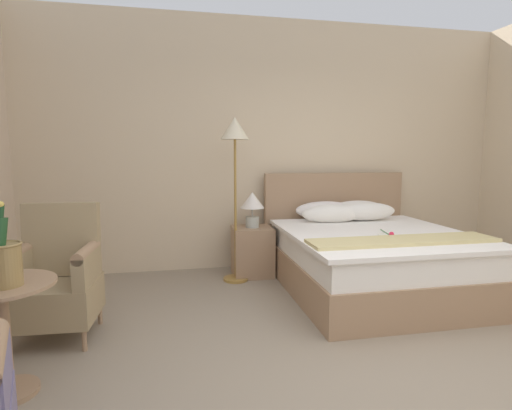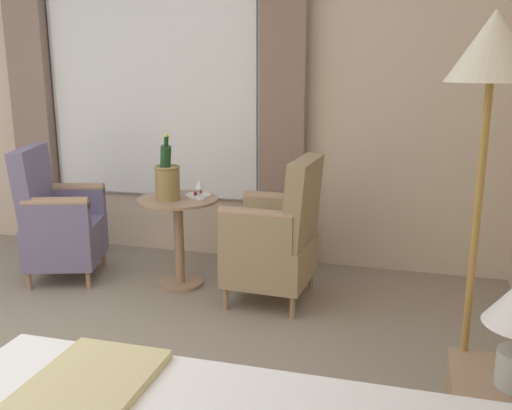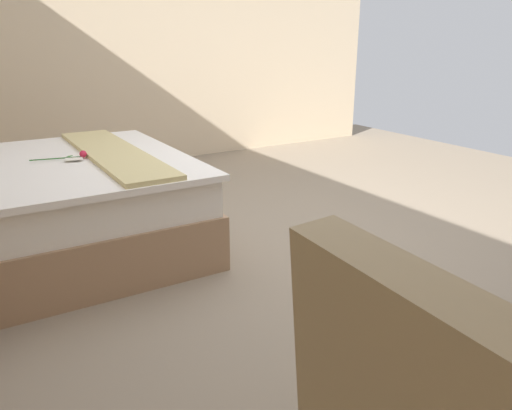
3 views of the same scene
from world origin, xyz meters
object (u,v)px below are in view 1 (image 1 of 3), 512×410
at_px(side_table_round, 4,325).
at_px(champagne_bucket, 3,259).
at_px(bed, 368,255).
at_px(wine_glass_near_bucket, 7,259).
at_px(armchair_by_window, 57,279).
at_px(floor_lamp_brass, 235,146).
at_px(bedside_lamp, 252,204).
at_px(nightstand, 252,251).

xyz_separation_m(side_table_round, champagne_bucket, (0.05, -0.05, 0.41)).
bearing_deg(side_table_round, bed, 24.06).
height_order(side_table_round, champagne_bucket, champagne_bucket).
bearing_deg(wine_glass_near_bucket, armchair_by_window, 80.54).
xyz_separation_m(floor_lamp_brass, side_table_round, (-1.63, -1.87, -1.07)).
height_order(bed, wine_glass_near_bucket, bed).
bearing_deg(bed, bedside_lamp, 147.59).
relative_size(nightstand, champagne_bucket, 1.19).
bearing_deg(champagne_bucket, bedside_lamp, 49.04).
relative_size(floor_lamp_brass, champagne_bucket, 3.77).
bearing_deg(side_table_round, floor_lamp_brass, 48.81).
xyz_separation_m(nightstand, armchair_by_window, (-1.77, -1.25, 0.17)).
relative_size(nightstand, wine_glass_near_bucket, 3.89).
height_order(wine_glass_near_bucket, armchair_by_window, armchair_by_window).
xyz_separation_m(bedside_lamp, side_table_round, (-1.85, -2.02, -0.41)).
xyz_separation_m(bed, bedside_lamp, (-1.10, 0.70, 0.48)).
bearing_deg(side_table_round, nightstand, 47.50).
xyz_separation_m(bed, side_table_round, (-2.96, -1.32, 0.06)).
bearing_deg(wine_glass_near_bucket, nightstand, 44.83).
relative_size(bed, armchair_by_window, 2.01).
relative_size(bed, wine_glass_near_bucket, 14.13).
bearing_deg(champagne_bucket, floor_lamp_brass, 50.50).
relative_size(nightstand, bedside_lamp, 1.39).
bearing_deg(armchair_by_window, wine_glass_near_bucket, -99.46).
distance_m(bedside_lamp, side_table_round, 2.77).
bearing_deg(champagne_bucket, side_table_round, 132.35).
height_order(bed, champagne_bucket, bed).
xyz_separation_m(side_table_round, armchair_by_window, (0.08, 0.77, 0.03)).
bearing_deg(bedside_lamp, bed, -32.41).
bearing_deg(wine_glass_near_bucket, bedside_lamp, 44.83).
xyz_separation_m(bed, champagne_bucket, (-2.91, -1.38, 0.47)).
distance_m(wine_glass_near_bucket, armchair_by_window, 0.69).
xyz_separation_m(bedside_lamp, wine_glass_near_bucket, (-1.87, -1.86, -0.06)).
bearing_deg(wine_glass_near_bucket, side_table_round, -83.26).
height_order(floor_lamp_brass, wine_glass_near_bucket, floor_lamp_brass).
height_order(bedside_lamp, armchair_by_window, armchair_by_window).
xyz_separation_m(bedside_lamp, floor_lamp_brass, (-0.22, -0.16, 0.65)).
relative_size(nightstand, floor_lamp_brass, 0.32).
relative_size(floor_lamp_brass, side_table_round, 2.67).
distance_m(side_table_round, armchair_by_window, 0.77).
distance_m(nightstand, floor_lamp_brass, 1.24).
relative_size(bed, nightstand, 3.63).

